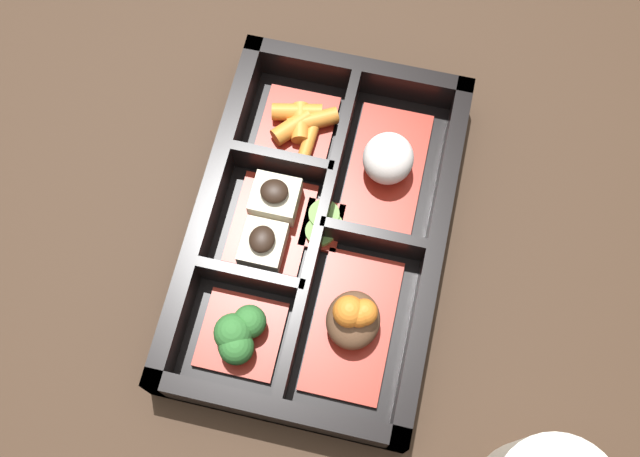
# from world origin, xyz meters

# --- Properties ---
(ground_plane) EXTENTS (3.00, 3.00, 0.00)m
(ground_plane) POSITION_xyz_m (0.00, 0.00, 0.00)
(ground_plane) COLOR #382619
(bento_base) EXTENTS (0.30, 0.19, 0.01)m
(bento_base) POSITION_xyz_m (0.00, 0.00, 0.01)
(bento_base) COLOR black
(bento_base) RESTS_ON ground_plane
(bento_rim) EXTENTS (0.30, 0.19, 0.04)m
(bento_rim) POSITION_xyz_m (0.00, -0.00, 0.02)
(bento_rim) COLOR black
(bento_rim) RESTS_ON ground_plane
(bowl_rice) EXTENTS (0.11, 0.06, 0.04)m
(bowl_rice) POSITION_xyz_m (-0.07, 0.04, 0.03)
(bowl_rice) COLOR maroon
(bowl_rice) RESTS_ON bento_base
(bowl_stew) EXTENTS (0.11, 0.06, 0.05)m
(bowl_stew) POSITION_xyz_m (0.07, 0.04, 0.03)
(bowl_stew) COLOR maroon
(bowl_stew) RESTS_ON bento_base
(bowl_carrots) EXTENTS (0.07, 0.07, 0.02)m
(bowl_carrots) POSITION_xyz_m (-0.09, -0.04, 0.02)
(bowl_carrots) COLOR maroon
(bowl_carrots) RESTS_ON bento_base
(bowl_tofu) EXTENTS (0.08, 0.06, 0.03)m
(bowl_tofu) POSITION_xyz_m (0.00, -0.04, 0.02)
(bowl_tofu) COLOR maroon
(bowl_tofu) RESTS_ON bento_base
(bowl_greens) EXTENTS (0.06, 0.06, 0.03)m
(bowl_greens) POSITION_xyz_m (0.10, -0.04, 0.02)
(bowl_greens) COLOR maroon
(bowl_greens) RESTS_ON bento_base
(bowl_pickles) EXTENTS (0.04, 0.03, 0.01)m
(bowl_pickles) POSITION_xyz_m (-0.01, 0.00, 0.02)
(bowl_pickles) COLOR maroon
(bowl_pickles) RESTS_ON bento_base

